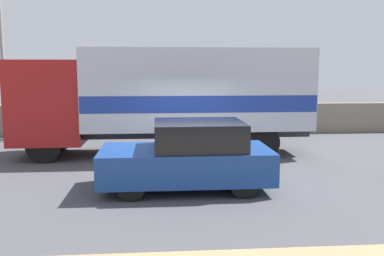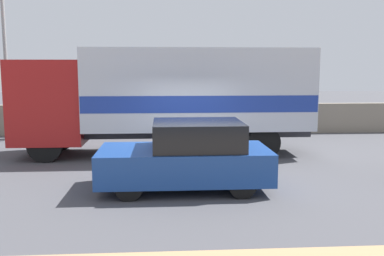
% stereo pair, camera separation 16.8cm
% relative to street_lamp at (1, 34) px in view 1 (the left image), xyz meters
% --- Properties ---
extents(ground_plane, '(80.00, 80.00, 0.00)m').
position_rel_street_lamp_xyz_m(ground_plane, '(6.54, -6.23, -3.98)').
color(ground_plane, '#47474C').
extents(stone_wall_backdrop, '(60.00, 0.35, 1.26)m').
position_rel_street_lamp_xyz_m(stone_wall_backdrop, '(6.54, 1.16, -3.35)').
color(stone_wall_backdrop, gray).
rests_on(stone_wall_backdrop, ground_plane).
extents(street_lamp, '(0.56, 0.28, 6.86)m').
position_rel_street_lamp_xyz_m(street_lamp, '(0.00, 0.00, 0.00)').
color(street_lamp, gray).
rests_on(street_lamp, ground_plane).
extents(box_truck, '(9.10, 2.46, 3.32)m').
position_rel_street_lamp_xyz_m(box_truck, '(6.08, -3.05, -2.09)').
color(box_truck, maroon).
rests_on(box_truck, ground_plane).
extents(car_hatchback, '(3.83, 1.90, 1.54)m').
position_rel_street_lamp_xyz_m(car_hatchback, '(6.40, -7.05, -3.22)').
color(car_hatchback, navy).
rests_on(car_hatchback, ground_plane).
extents(pedestrian, '(0.38, 0.38, 1.76)m').
position_rel_street_lamp_xyz_m(pedestrian, '(0.29, 0.46, -3.06)').
color(pedestrian, slate).
rests_on(pedestrian, ground_plane).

